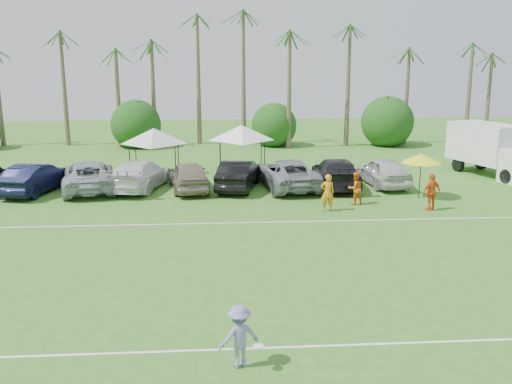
{
  "coord_description": "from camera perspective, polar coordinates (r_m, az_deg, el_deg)",
  "views": [
    {
      "loc": [
        0.88,
        -11.99,
        7.71
      ],
      "look_at": [
        2.69,
        13.57,
        1.6
      ],
      "focal_mm": 40.0,
      "sensor_mm": 36.0,
      "label": 1
    }
  ],
  "objects": [
    {
      "name": "field_lines",
      "position": [
        21.44,
        -6.19,
        -7.73
      ],
      "size": [
        80.0,
        12.1,
        0.01
      ],
      "color": "white",
      "rests_on": "ground"
    },
    {
      "name": "palm_tree_2",
      "position": [
        51.65,
        -19.11,
        14.36
      ],
      "size": [
        2.4,
        2.4,
        10.9
      ],
      "color": "brown",
      "rests_on": "ground"
    },
    {
      "name": "palm_tree_3",
      "position": [
        50.83,
        -14.66,
        15.64
      ],
      "size": [
        2.4,
        2.4,
        11.9
      ],
      "color": "brown",
      "rests_on": "ground"
    },
    {
      "name": "palm_tree_4",
      "position": [
        50.23,
        -9.88,
        12.95
      ],
      "size": [
        2.4,
        2.4,
        8.9
      ],
      "color": "brown",
      "rests_on": "ground"
    },
    {
      "name": "palm_tree_5",
      "position": [
        50.0,
        -5.22,
        14.09
      ],
      "size": [
        2.4,
        2.4,
        9.9
      ],
      "color": "brown",
      "rests_on": "ground"
    },
    {
      "name": "palm_tree_6",
      "position": [
        50.11,
        -0.5,
        15.12
      ],
      "size": [
        2.4,
        2.4,
        10.9
      ],
      "color": "brown",
      "rests_on": "ground"
    },
    {
      "name": "palm_tree_7",
      "position": [
        50.55,
        4.21,
        16.04
      ],
      "size": [
        2.4,
        2.4,
        11.9
      ],
      "color": "brown",
      "rests_on": "ground"
    },
    {
      "name": "palm_tree_8",
      "position": [
        51.44,
        9.83,
        12.96
      ],
      "size": [
        2.4,
        2.4,
        8.9
      ],
      "color": "brown",
      "rests_on": "ground"
    },
    {
      "name": "palm_tree_9",
      "position": [
        52.85,
        15.29,
        13.64
      ],
      "size": [
        2.4,
        2.4,
        9.9
      ],
      "color": "brown",
      "rests_on": "ground"
    },
    {
      "name": "palm_tree_10",
      "position": [
        54.69,
        20.46,
        14.17
      ],
      "size": [
        2.4,
        2.4,
        10.9
      ],
      "color": "brown",
      "rests_on": "ground"
    },
    {
      "name": "bush_tree_1",
      "position": [
        51.79,
        -11.74,
        6.57
      ],
      "size": [
        4.0,
        4.0,
        4.0
      ],
      "color": "brown",
      "rests_on": "ground"
    },
    {
      "name": "bush_tree_2",
      "position": [
        51.59,
        1.68,
        6.82
      ],
      "size": [
        4.0,
        4.0,
        4.0
      ],
      "color": "brown",
      "rests_on": "ground"
    },
    {
      "name": "bush_tree_3",
      "position": [
        53.51,
        12.47,
        6.75
      ],
      "size": [
        4.0,
        4.0,
        4.0
      ],
      "color": "brown",
      "rests_on": "ground"
    },
    {
      "name": "sideline_player_a",
      "position": [
        29.19,
        7.16,
        -0.07
      ],
      "size": [
        0.7,
        0.46,
        1.92
      ],
      "primitive_type": "imported",
      "rotation": [
        0.0,
        0.0,
        3.14
      ],
      "color": "orange",
      "rests_on": "ground"
    },
    {
      "name": "sideline_player_b",
      "position": [
        30.76,
        9.89,
        0.38
      ],
      "size": [
        1.02,
        0.9,
        1.76
      ],
      "primitive_type": "imported",
      "rotation": [
        0.0,
        0.0,
        3.47
      ],
      "color": "orange",
      "rests_on": "ground"
    },
    {
      "name": "sideline_player_c",
      "position": [
        30.48,
        17.16,
        0.01
      ],
      "size": [
        1.22,
        0.88,
        1.92
      ],
      "primitive_type": "imported",
      "rotation": [
        0.0,
        0.0,
        3.55
      ],
      "color": "orange",
      "rests_on": "ground"
    },
    {
      "name": "box_truck",
      "position": [
        40.65,
        22.7,
        4.0
      ],
      "size": [
        4.42,
        6.96,
        3.36
      ],
      "rotation": [
        0.0,
        0.0,
        0.33
      ],
      "color": "white",
      "rests_on": "ground"
    },
    {
      "name": "canopy_tent_left",
      "position": [
        38.32,
        -10.19,
        6.29
      ],
      "size": [
        4.47,
        4.47,
        3.62
      ],
      "color": "black",
      "rests_on": "ground"
    },
    {
      "name": "canopy_tent_right",
      "position": [
        39.15,
        -1.47,
        6.71
      ],
      "size": [
        4.54,
        4.54,
        3.68
      ],
      "color": "black",
      "rests_on": "ground"
    },
    {
      "name": "market_umbrella",
      "position": [
        32.69,
        16.2,
        3.26
      ],
      "size": [
        2.25,
        2.25,
        2.51
      ],
      "color": "black",
      "rests_on": "ground"
    },
    {
      "name": "frisbee_player",
      "position": [
        14.84,
        -1.7,
        -14.23
      ],
      "size": [
        1.21,
        0.94,
        1.65
      ],
      "rotation": [
        0.0,
        0.0,
        3.49
      ],
      "color": "#7E7FB2",
      "rests_on": "ground"
    },
    {
      "name": "parked_car_1",
      "position": [
        35.3,
        -21.19,
        1.32
      ],
      "size": [
        3.04,
        5.56,
        1.74
      ],
      "primitive_type": "imported",
      "rotation": [
        0.0,
        0.0,
        2.9
      ],
      "color": "black",
      "rests_on": "ground"
    },
    {
      "name": "parked_car_2",
      "position": [
        34.93,
        -16.38,
        1.56
      ],
      "size": [
        4.12,
        6.72,
        1.74
      ],
      "primitive_type": "imported",
      "rotation": [
        0.0,
        0.0,
        3.35
      ],
      "color": "#A1A8AF",
      "rests_on": "ground"
    },
    {
      "name": "parked_car_3",
      "position": [
        34.57,
        -11.56,
        1.72
      ],
      "size": [
        3.66,
        6.37,
        1.74
      ],
      "primitive_type": "imported",
      "rotation": [
        0.0,
        0.0,
        2.93
      ],
      "color": "white",
      "rests_on": "ground"
    },
    {
      "name": "parked_car_4",
      "position": [
        33.77,
        -6.72,
        1.63
      ],
      "size": [
        2.81,
        5.36,
        1.74
      ],
      "primitive_type": "imported",
      "rotation": [
        0.0,
        0.0,
        3.3
      ],
      "color": "gray",
      "rests_on": "ground"
    },
    {
      "name": "parked_car_5",
      "position": [
        33.91,
        -1.73,
        1.76
      ],
      "size": [
        3.01,
        5.56,
        1.74
      ],
      "primitive_type": "imported",
      "rotation": [
        0.0,
        0.0,
        2.91
      ],
      "color": "black",
      "rests_on": "ground"
    },
    {
      "name": "parked_car_6",
      "position": [
        34.17,
        3.2,
        1.84
      ],
      "size": [
        3.62,
        6.56,
        1.74
      ],
      "primitive_type": "imported",
      "rotation": [
        0.0,
        0.0,
        3.26
      ],
      "color": "gray",
      "rests_on": "ground"
    },
    {
      "name": "parked_car_7",
      "position": [
        34.76,
        8.0,
        1.92
      ],
      "size": [
        2.74,
        6.11,
        1.74
      ],
      "primitive_type": "imported",
      "rotation": [
        0.0,
        0.0,
        3.09
      ],
      "color": "black",
      "rests_on": "ground"
    },
    {
      "name": "parked_car_8",
      "position": [
        35.63,
        12.59,
        2.01
      ],
      "size": [
        2.5,
        5.26,
        1.74
      ],
      "primitive_type": "imported",
      "rotation": [
        0.0,
        0.0,
        3.23
      ],
      "color": "silver",
      "rests_on": "ground"
    }
  ]
}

